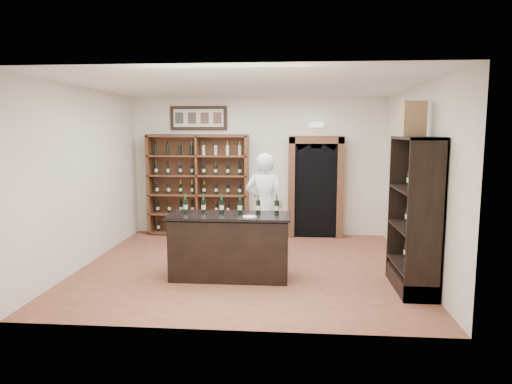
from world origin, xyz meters
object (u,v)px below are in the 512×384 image
Objects in this scene: tasting_counter at (230,247)px; counter_bottle_0 at (185,206)px; wine_shelf at (198,185)px; shopkeeper at (264,205)px; side_cabinet at (415,238)px; wine_crate at (413,119)px.

counter_bottle_0 reaches higher than tasting_counter.
wine_shelf is 3.19m from tasting_counter.
side_cabinet is at bearing 147.75° from shopkeeper.
wine_shelf is at bearing 125.78° from wine_crate.
wine_shelf is 5.02m from wine_crate.
tasting_counter is at bearing -69.44° from wine_shelf.
side_cabinet reaches higher than shopkeeper.
tasting_counter is at bearing 72.49° from shopkeeper.
tasting_counter is 2.75m from side_cabinet.
side_cabinet is at bearing -6.28° from tasting_counter.
side_cabinet is 1.71m from wine_crate.
tasting_counter is 3.73× the size of wine_crate.
shopkeeper is 3.75× the size of wine_crate.
wine_shelf reaches higher than tasting_counter.
shopkeeper is at bearing 132.95° from wine_crate.
counter_bottle_0 is (0.38, -2.81, 0.01)m from wine_shelf.
wine_crate is at bearing -2.20° from tasting_counter.
wine_shelf is 5.02m from side_cabinet.
wine_crate reaches higher than side_cabinet.
shopkeeper is (0.46, 1.26, 0.45)m from tasting_counter.
tasting_counter is at bearing 162.44° from wine_crate.
counter_bottle_0 is 1.64m from shopkeeper.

